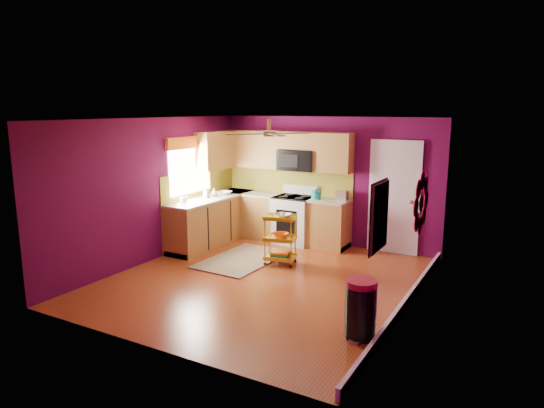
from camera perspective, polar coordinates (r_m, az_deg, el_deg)
The scene contains 18 objects.
ground at distance 7.71m, azimuth -1.05°, elevation -8.95°, with size 5.00×5.00×0.00m, color maroon.
room_envelope at distance 7.30m, azimuth -0.91°, elevation 3.12°, with size 4.54×5.04×2.52m.
lower_cabinets at distance 9.75m, azimuth -2.52°, elevation -1.97°, with size 2.81×2.31×0.94m.
electric_range at distance 9.66m, azimuth 2.61°, elevation -1.80°, with size 0.76×0.66×1.13m.
upper_cabinetry at distance 9.78m, azimuth -0.97°, elevation 6.19°, with size 2.80×2.30×1.26m.
left_window at distance 9.41m, azimuth -9.61°, elevation 5.45°, with size 0.08×1.35×1.08m.
panel_door at distance 9.16m, azimuth 14.17°, elevation 0.61°, with size 0.95×0.11×2.15m.
right_wall_art at distance 6.20m, azimuth 15.33°, elevation -0.51°, with size 0.04×2.74×1.04m.
ceiling_fan at distance 7.42m, azimuth -0.33°, elevation 8.37°, with size 1.01×1.01×0.26m.
shag_rug at distance 8.71m, azimuth -3.47°, elevation -6.50°, with size 1.06×1.73×0.02m, color #311E10.
rolling_cart at distance 8.33m, azimuth 1.02°, elevation -3.95°, with size 0.59×0.48×0.93m.
trash_can at distance 5.89m, azimuth 10.38°, elevation -12.06°, with size 0.42×0.43×0.71m.
teal_kettle at distance 9.32m, azimuth 5.19°, elevation 1.08°, with size 0.18×0.18×0.21m.
toaster at distance 9.29m, azimuth 8.23°, elevation 1.01°, with size 0.22×0.15×0.18m, color beige.
soap_bottle_a at distance 9.51m, azimuth -7.76°, elevation 1.34°, with size 0.09×0.09×0.21m, color #EA3F72.
soap_bottle_b at distance 9.65m, azimuth -6.83°, elevation 1.38°, with size 0.13×0.13×0.16m, color white.
counter_dish at distance 9.84m, azimuth -5.61°, elevation 1.32°, with size 0.28×0.28×0.07m, color white.
counter_cup at distance 9.10m, azimuth -10.34°, elevation 0.49°, with size 0.14×0.14×0.11m, color white.
Camera 1 is at (3.65, -6.25, 2.67)m, focal length 32.00 mm.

